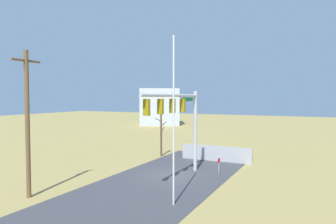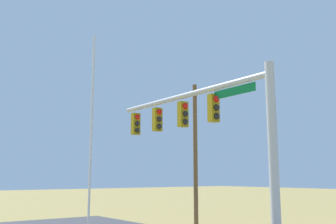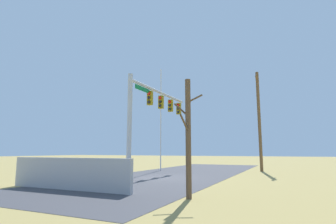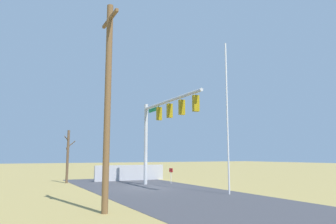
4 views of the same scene
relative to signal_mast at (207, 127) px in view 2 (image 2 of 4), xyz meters
name	(u,v)px [view 2 (image 2 of 4)]	position (x,y,z in m)	size (l,w,h in m)	color
signal_mast	(207,127)	(0.00, 0.00, 0.00)	(8.23, 0.43, 6.29)	#B2B5BA
flagpole	(91,138)	(-5.13, -1.86, -0.08)	(0.10, 0.10, 9.08)	silver
utility_pole	(195,151)	(-7.67, 6.23, -0.21)	(1.90, 0.26, 8.49)	brown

